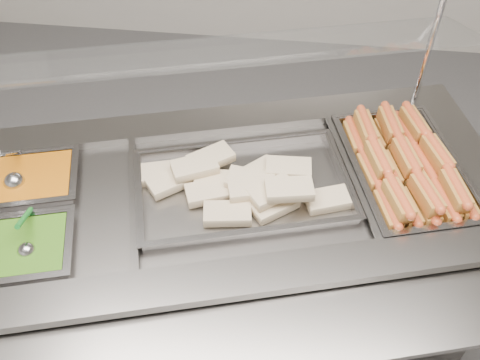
# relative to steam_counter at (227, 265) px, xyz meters

# --- Properties ---
(steam_counter) EXTENTS (1.85, 1.19, 0.82)m
(steam_counter) POSITION_rel_steam_counter_xyz_m (0.00, 0.00, 0.00)
(steam_counter) COLOR slate
(steam_counter) RESTS_ON ground
(tray_rail) EXTENTS (1.63, 0.75, 0.05)m
(tray_rail) POSITION_rel_steam_counter_xyz_m (0.13, -0.45, 0.36)
(tray_rail) COLOR gray
(tray_rail) RESTS_ON steam_counter
(sneeze_guard) EXTENTS (1.51, 0.67, 0.40)m
(sneeze_guard) POSITION_rel_steam_counter_xyz_m (-0.05, 0.19, 0.74)
(sneeze_guard) COLOR silver
(sneeze_guard) RESTS_ON steam_counter
(pan_hotdogs) EXTENTS (0.43, 0.56, 0.09)m
(pan_hotdogs) POSITION_rel_steam_counter_xyz_m (0.54, 0.16, 0.37)
(pan_hotdogs) COLOR gray
(pan_hotdogs) RESTS_ON steam_counter
(pan_wraps) EXTENTS (0.69, 0.52, 0.06)m
(pan_wraps) POSITION_rel_steam_counter_xyz_m (0.05, 0.01, 0.38)
(pan_wraps) COLOR gray
(pan_wraps) RESTS_ON steam_counter
(pan_beans) EXTENTS (0.32, 0.28, 0.09)m
(pan_beans) POSITION_rel_steam_counter_xyz_m (-0.60, -0.03, 0.37)
(pan_beans) COLOR gray
(pan_beans) RESTS_ON steam_counter
(pan_peas) EXTENTS (0.32, 0.28, 0.09)m
(pan_peas) POSITION_rel_steam_counter_xyz_m (-0.53, -0.29, 0.37)
(pan_peas) COLOR gray
(pan_peas) RESTS_ON steam_counter
(hotdogs_in_buns) EXTENTS (0.39, 0.50, 0.11)m
(hotdogs_in_buns) POSITION_rel_steam_counter_xyz_m (0.54, 0.15, 0.42)
(hotdogs_in_buns) COLOR #90551E
(hotdogs_in_buns) RESTS_ON pan_hotdogs
(tortilla_wraps) EXTENTS (0.66, 0.32, 0.09)m
(tortilla_wraps) POSITION_rel_steam_counter_xyz_m (0.04, 0.01, 0.42)
(tortilla_wraps) COLOR tan
(tortilla_wraps) RESTS_ON pan_wraps
(ladle) EXTENTS (0.08, 0.17, 0.14)m
(ladle) POSITION_rel_steam_counter_xyz_m (-0.63, -0.06, 0.42)
(ladle) COLOR #A6A7AA
(ladle) RESTS_ON pan_beans
(serving_spoon) EXTENTS (0.07, 0.16, 0.12)m
(serving_spoon) POSITION_rel_steam_counter_xyz_m (-0.50, -0.28, 0.42)
(serving_spoon) COLOR #A6A7AA
(serving_spoon) RESTS_ON pan_peas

